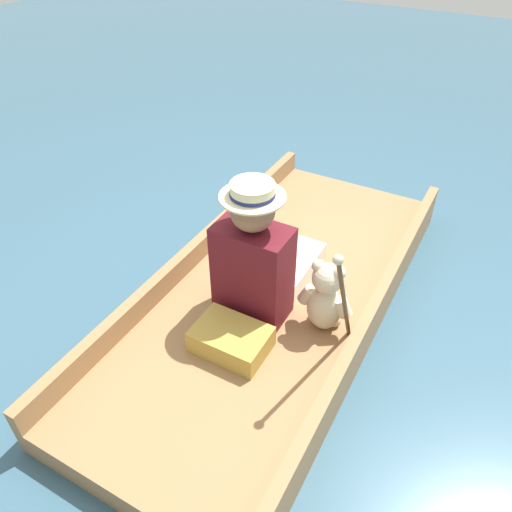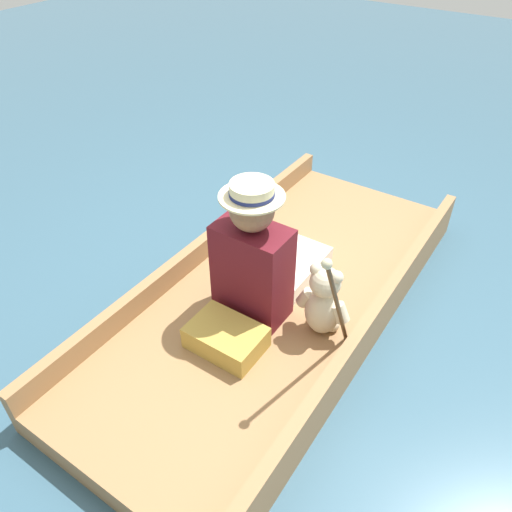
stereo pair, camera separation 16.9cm
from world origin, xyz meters
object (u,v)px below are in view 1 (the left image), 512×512
at_px(wine_glass, 231,230).
at_px(walking_cane, 343,294).
at_px(teddy_bear, 325,298).
at_px(seated_person, 261,259).

distance_m(wine_glass, walking_cane, 1.11).
relative_size(teddy_bear, wine_glass, 1.99).
bearing_deg(walking_cane, wine_glass, 148.39).
bearing_deg(seated_person, walking_cane, -30.02).
bearing_deg(teddy_bear, walking_cane, -54.47).
height_order(seated_person, walking_cane, seated_person).
bearing_deg(walking_cane, seated_person, 158.03).
height_order(seated_person, wine_glass, seated_person).
xyz_separation_m(teddy_bear, wine_glass, (-0.77, 0.36, -0.07)).
relative_size(teddy_bear, walking_cane, 0.56).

